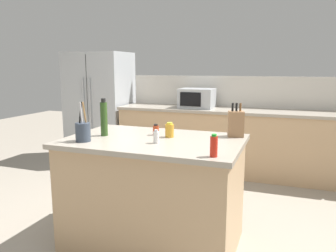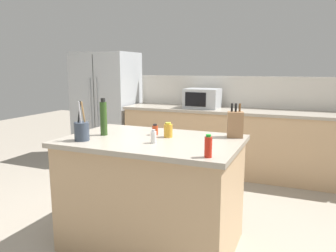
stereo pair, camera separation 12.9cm
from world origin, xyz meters
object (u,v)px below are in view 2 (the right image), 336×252
at_px(spice_jar_paprika, 155,130).
at_px(olive_oil_bottle, 104,118).
at_px(refrigerator, 107,106).
at_px(utensil_crock, 82,131).
at_px(honey_jar, 168,130).
at_px(microwave, 202,98).
at_px(hot_sauce_bottle, 208,147).
at_px(knife_block, 235,124).
at_px(salt_shaker, 154,137).

bearing_deg(spice_jar_paprika, olive_oil_bottle, -156.09).
relative_size(refrigerator, utensil_crock, 5.53).
bearing_deg(olive_oil_bottle, honey_jar, 13.80).
distance_m(microwave, hot_sauce_bottle, 2.70).
bearing_deg(utensil_crock, honey_jar, 33.13).
bearing_deg(olive_oil_bottle, refrigerator, 122.66).
height_order(refrigerator, honey_jar, refrigerator).
height_order(utensil_crock, hot_sauce_bottle, utensil_crock).
height_order(hot_sauce_bottle, honey_jar, hot_sauce_bottle).
bearing_deg(knife_block, salt_shaker, -154.72).
distance_m(microwave, honey_jar, 2.12).
bearing_deg(microwave, refrigerator, 178.25).
distance_m(refrigerator, spice_jar_paprika, 2.81).
distance_m(salt_shaker, honey_jar, 0.25).
xyz_separation_m(olive_oil_bottle, honey_jar, (0.56, 0.14, -0.09)).
bearing_deg(olive_oil_bottle, utensil_crock, -99.59).
distance_m(microwave, spice_jar_paprika, 2.06).
relative_size(spice_jar_paprika, olive_oil_bottle, 0.30).
bearing_deg(knife_block, utensil_crock, -166.64).
bearing_deg(hot_sauce_bottle, honey_jar, 135.27).
bearing_deg(honey_jar, salt_shaker, -95.10).
distance_m(olive_oil_bottle, honey_jar, 0.58).
height_order(refrigerator, salt_shaker, refrigerator).
distance_m(utensil_crock, honey_jar, 0.71).
relative_size(microwave, spice_jar_paprika, 5.05).
xyz_separation_m(salt_shaker, spice_jar_paprika, (-0.12, 0.29, -0.00)).
relative_size(refrigerator, honey_jar, 13.90).
distance_m(knife_block, utensil_crock, 1.28).
height_order(refrigerator, olive_oil_bottle, refrigerator).
relative_size(microwave, utensil_crock, 1.54).
xyz_separation_m(microwave, salt_shaker, (0.31, -2.34, -0.09)).
bearing_deg(spice_jar_paprika, microwave, 95.20).
height_order(knife_block, olive_oil_bottle, olive_oil_bottle).
distance_m(spice_jar_paprika, olive_oil_bottle, 0.46).
height_order(microwave, salt_shaker, microwave).
relative_size(knife_block, salt_shaker, 2.69).
xyz_separation_m(refrigerator, salt_shaker, (1.99, -2.39, 0.11)).
relative_size(microwave, hot_sauce_bottle, 3.19).
bearing_deg(spice_jar_paprika, knife_block, 14.52).
relative_size(knife_block, spice_jar_paprika, 2.97).
height_order(utensil_crock, olive_oil_bottle, olive_oil_bottle).
bearing_deg(spice_jar_paprika, hot_sauce_bottle, -39.92).
xyz_separation_m(hot_sauce_bottle, olive_oil_bottle, (-1.04, 0.35, 0.08)).
bearing_deg(knife_block, olive_oil_bottle, -176.91).
bearing_deg(refrigerator, olive_oil_bottle, -57.34).
bearing_deg(salt_shaker, microwave, 97.52).
relative_size(refrigerator, salt_shaker, 16.43).
xyz_separation_m(utensil_crock, olive_oil_bottle, (0.04, 0.25, 0.07)).
bearing_deg(hot_sauce_bottle, microwave, 107.65).
xyz_separation_m(refrigerator, hot_sauce_bottle, (2.50, -2.63, 0.13)).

